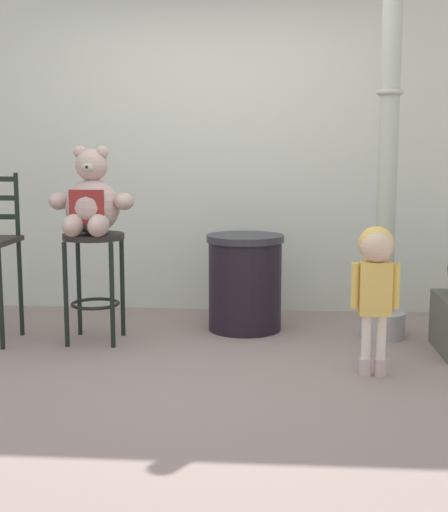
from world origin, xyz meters
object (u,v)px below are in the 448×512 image
object	(u,v)px
child_walking	(376,268)
lamppost	(387,170)
bar_stool_with_teddy	(94,263)
trash_bin	(245,282)
teddy_bear	(91,202)

from	to	relation	value
child_walking	lamppost	world-z (taller)	lamppost
bar_stool_with_teddy	trash_bin	size ratio (longest dim) A/B	1.07
child_walking	lamppost	distance (m)	1.06
child_walking	lamppost	size ratio (longest dim) A/B	0.30
teddy_bear	bar_stool_with_teddy	bearing A→B (deg)	90.00
teddy_bear	lamppost	world-z (taller)	lamppost
child_walking	lamppost	xyz separation A→B (m)	(0.18, 0.90, 0.54)
child_walking	lamppost	bearing A→B (deg)	81.05
bar_stool_with_teddy	teddy_bear	bearing A→B (deg)	-90.00
trash_bin	lamppost	bearing A→B (deg)	-7.78
child_walking	trash_bin	size ratio (longest dim) A/B	1.25
bar_stool_with_teddy	trash_bin	xyz separation A→B (m)	(1.03, 0.40, -0.19)
trash_bin	lamppost	distance (m)	1.30
bar_stool_with_teddy	child_walking	xyz separation A→B (m)	(1.84, -0.63, 0.10)
bar_stool_with_teddy	lamppost	world-z (taller)	lamppost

